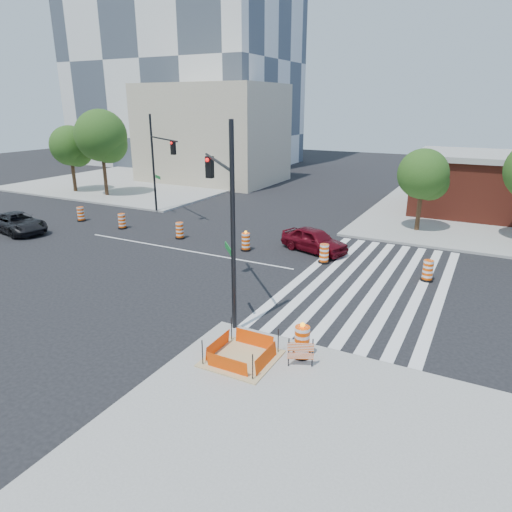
{
  "coord_description": "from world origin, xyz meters",
  "views": [
    {
      "loc": [
        15.49,
        -20.33,
        8.09
      ],
      "look_at": [
        6.23,
        -2.69,
        1.4
      ],
      "focal_mm": 32.0,
      "sensor_mm": 36.0,
      "label": 1
    }
  ],
  "objects_px": {
    "signal_pole_se": "(224,202)",
    "signal_pole_nw": "(159,156)",
    "dark_suv": "(18,223)",
    "red_coupe": "(314,240)"
  },
  "relations": [
    {
      "from": "dark_suv",
      "to": "signal_pole_nw",
      "type": "height_order",
      "value": "signal_pole_nw"
    },
    {
      "from": "dark_suv",
      "to": "signal_pole_nw",
      "type": "relative_size",
      "value": 0.65
    },
    {
      "from": "red_coupe",
      "to": "dark_suv",
      "type": "distance_m",
      "value": 19.39
    },
    {
      "from": "signal_pole_se",
      "to": "dark_suv",
      "type": "bearing_deg",
      "value": 35.14
    },
    {
      "from": "signal_pole_se",
      "to": "signal_pole_nw",
      "type": "distance_m",
      "value": 17.81
    },
    {
      "from": "signal_pole_nw",
      "to": "red_coupe",
      "type": "bearing_deg",
      "value": 20.05
    },
    {
      "from": "dark_suv",
      "to": "signal_pole_nw",
      "type": "bearing_deg",
      "value": -23.5
    },
    {
      "from": "signal_pole_se",
      "to": "signal_pole_nw",
      "type": "bearing_deg",
      "value": 4.47
    },
    {
      "from": "red_coupe",
      "to": "signal_pole_se",
      "type": "bearing_deg",
      "value": -163.32
    },
    {
      "from": "dark_suv",
      "to": "signal_pole_se",
      "type": "xyz_separation_m",
      "value": [
        18.45,
        -4.08,
        3.93
      ]
    }
  ]
}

